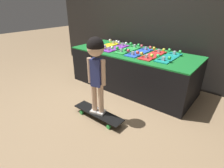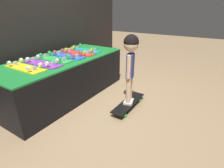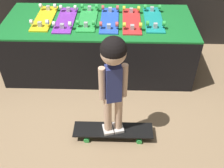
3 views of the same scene
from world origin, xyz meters
The scene contains 11 objects.
ground_plane centered at (0.00, 0.00, 0.00)m, with size 16.00×16.00×0.00m, color #9E7F5B.
back_wall centered at (0.00, 1.29, 1.32)m, with size 4.94×0.10×2.64m.
display_rack centered at (0.00, 0.64, 0.32)m, with size 2.15×0.91×0.65m.
skateboard_yellow_on_rack centered at (-0.62, 0.66, 0.67)m, with size 0.20×0.63×0.09m.
skateboard_purple_on_rack centered at (-0.37, 0.62, 0.67)m, with size 0.20×0.63×0.09m.
skateboard_green_on_rack centered at (-0.12, 0.66, 0.67)m, with size 0.20×0.63×0.09m.
skateboard_blue_on_rack centered at (0.12, 0.63, 0.67)m, with size 0.20×0.63×0.09m.
skateboard_red_on_rack centered at (0.37, 0.62, 0.67)m, with size 0.20×0.63×0.09m.
skateboard_teal_on_rack centered at (0.62, 0.66, 0.67)m, with size 0.20×0.63×0.09m.
skateboard_on_floor centered at (0.19, -0.47, 0.07)m, with size 0.75×0.19×0.09m.
child centered at (0.19, -0.47, 0.78)m, with size 0.23×0.20×0.99m.
Camera 2 is at (-1.86, -1.47, 1.39)m, focal length 28.00 mm.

